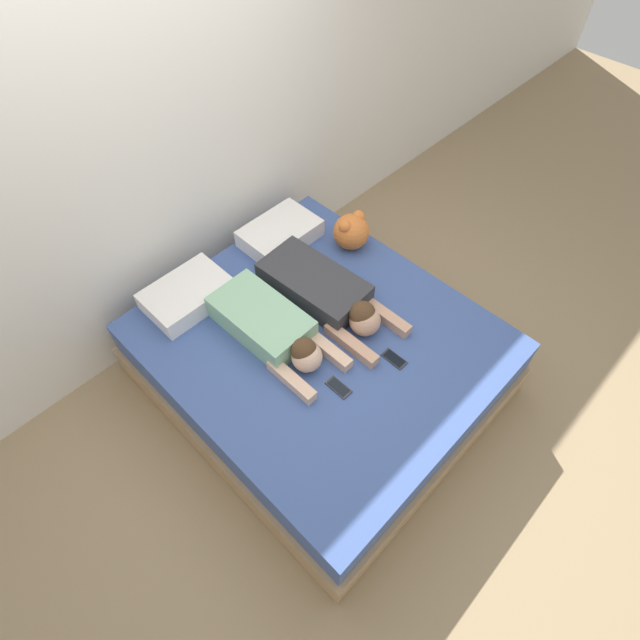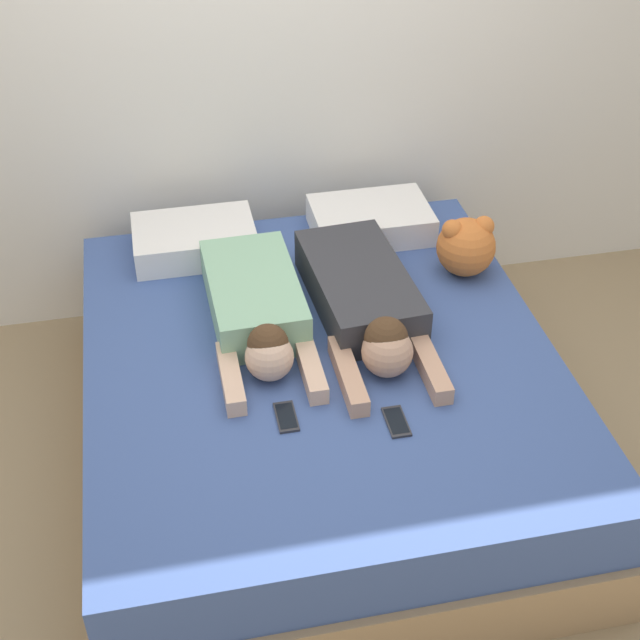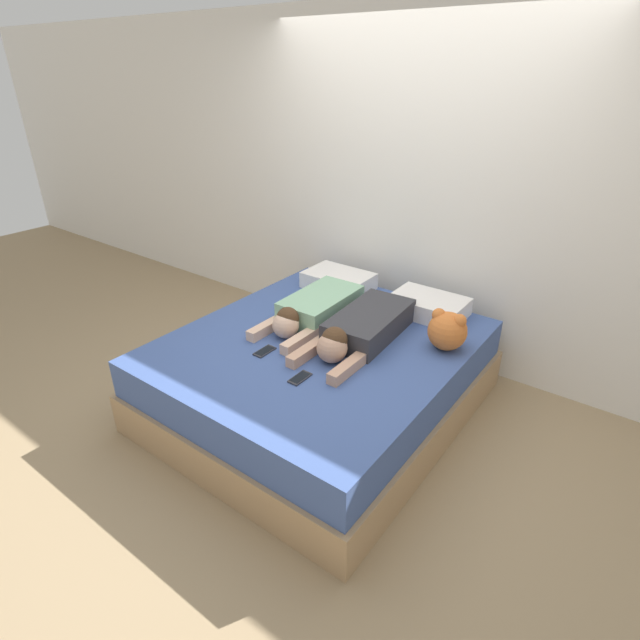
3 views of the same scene
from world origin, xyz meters
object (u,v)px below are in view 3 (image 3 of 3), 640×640
pillow_head_left (339,281)px  plush_toy (447,330)px  pillow_head_right (428,306)px  cell_phone_right (300,378)px  bed (320,374)px  cell_phone_left (265,351)px  person_left (313,310)px  person_right (360,329)px

pillow_head_left → plush_toy: plush_toy is taller
pillow_head_right → cell_phone_right: (-0.22, -1.23, -0.06)m
pillow_head_left → cell_phone_right: size_ratio=3.51×
bed → pillow_head_right: bearing=63.2°
pillow_head_right → cell_phone_right: pillow_head_right is taller
bed → cell_phone_left: size_ratio=13.67×
person_left → plush_toy: size_ratio=3.46×
bed → pillow_head_right: 0.95m
person_right → cell_phone_right: (-0.04, -0.59, -0.08)m
pillow_head_right → cell_phone_left: 1.27m
plush_toy → bed: bearing=-150.7°
bed → person_right: bearing=35.4°
pillow_head_right → person_left: size_ratio=0.58×
cell_phone_right → plush_toy: bearing=57.5°
cell_phone_left → bed: bearing=60.4°
bed → plush_toy: (0.71, 0.40, 0.41)m
person_left → cell_phone_right: bearing=-58.3°
pillow_head_left → cell_phone_left: pillow_head_left is taller
plush_toy → person_left: bearing=-167.4°
bed → person_left: size_ratio=2.27×
bed → person_right: person_right is taller
cell_phone_right → plush_toy: 1.00m
pillow_head_left → person_right: bearing=-45.9°
bed → person_left: bearing=137.4°
plush_toy → pillow_head_right: bearing=128.8°
bed → plush_toy: plush_toy is taller
pillow_head_left → pillow_head_right: size_ratio=1.00×
bed → pillow_head_left: pillow_head_left is taller
bed → cell_phone_right: bearing=-67.6°
pillow_head_left → person_right: person_right is taller
pillow_head_right → person_left: (-0.61, -0.60, 0.02)m
bed → cell_phone_right: size_ratio=13.67×
cell_phone_right → person_right: bearing=86.5°
plush_toy → pillow_head_left: bearing=160.7°
cell_phone_left → plush_toy: size_ratio=0.57×
person_right → plush_toy: plush_toy is taller
pillow_head_left → person_right: 0.89m
person_right → person_left: bearing=174.7°
person_left → cell_phone_left: bearing=-88.0°
pillow_head_left → plush_toy: (1.11, -0.39, 0.07)m
person_right → cell_phone_right: person_right is taller
bed → person_right: size_ratio=2.02×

